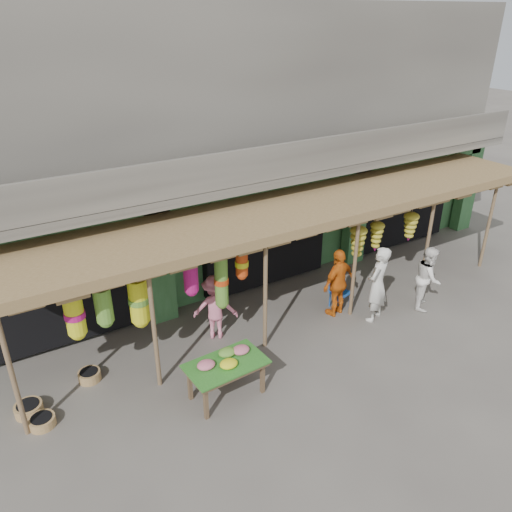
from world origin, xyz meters
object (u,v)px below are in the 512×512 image
person_front (377,284)px  person_vendor (338,282)px  blue_chair (338,289)px  person_shopper (215,307)px  person_right (428,278)px  flower_table (226,364)px

person_front → person_vendor: (-0.63, 0.67, -0.08)m
person_front → blue_chair: bearing=-91.0°
blue_chair → person_shopper: 3.28m
person_front → person_vendor: bearing=-69.4°
blue_chair → person_shopper: bearing=160.6°
person_right → person_front: bearing=130.4°
blue_chair → person_front: 1.11m
flower_table → blue_chair: (3.97, 1.45, -0.25)m
blue_chair → person_shopper: size_ratio=0.56×
flower_table → person_shopper: person_shopper is taller
flower_table → blue_chair: bearing=17.0°
person_front → flower_table: bearing=-16.0°
person_vendor → person_shopper: 3.07m
person_vendor → flower_table: bearing=6.0°
person_right → blue_chair: bearing=107.2°
blue_chair → person_right: size_ratio=0.53×
flower_table → person_right: 5.86m
flower_table → person_shopper: bearing=65.7°
person_right → person_vendor: size_ratio=0.94×
person_front → person_vendor: size_ratio=1.10×
person_shopper → person_front: bearing=-169.8°
blue_chair → person_vendor: (-0.26, -0.27, 0.39)m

